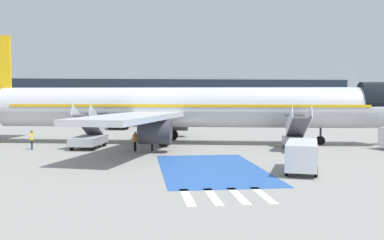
{
  "coord_description": "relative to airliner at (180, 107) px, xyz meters",
  "views": [
    {
      "loc": [
        -4.91,
        -42.09,
        4.69
      ],
      "look_at": [
        -0.13,
        -2.6,
        2.49
      ],
      "focal_mm": 42.0,
      "sensor_mm": 36.0,
      "label": 1
    }
  ],
  "objects": [
    {
      "name": "ground_crew_0",
      "position": [
        -13.16,
        -3.21,
        -2.55
      ],
      "size": [
        0.3,
        0.46,
        1.67
      ],
      "rotation": [
        0.0,
        0.0,
        4.89
      ],
      "color": "#191E38",
      "rests_on": "ground_plane"
    },
    {
      "name": "boarding_stairs_aft",
      "position": [
        -8.35,
        -2.8,
        -2.54
      ],
      "size": [
        3.14,
        5.51,
        3.91
      ],
      "rotation": [
        0.0,
        0.0,
        -0.21
      ],
      "color": "#ADB2BA",
      "rests_on": "ground_plane"
    },
    {
      "name": "apron_walkway_bar_0",
      "position": [
        -1.8,
        -22.89,
        -3.51
      ],
      "size": [
        0.44,
        3.6,
        0.01
      ],
      "primitive_type": "cube",
      "color": "silver",
      "rests_on": "ground_plane"
    },
    {
      "name": "apron_walkway_bar_2",
      "position": [
        0.6,
        -22.89,
        -3.51
      ],
      "size": [
        0.44,
        3.6,
        0.01
      ],
      "primitive_type": "cube",
      "color": "silver",
      "rests_on": "ground_plane"
    },
    {
      "name": "apron_walkway_bar_1",
      "position": [
        -0.6,
        -22.89,
        -3.51
      ],
      "size": [
        0.44,
        3.6,
        0.01
      ],
      "primitive_type": "cube",
      "color": "silver",
      "rests_on": "ground_plane"
    },
    {
      "name": "apron_stand_patch_blue",
      "position": [
        0.6,
        -15.11,
        -3.51
      ],
      "size": [
        6.44,
        12.89,
        0.01
      ],
      "primitive_type": "cube",
      "color": "#2856A8",
      "rests_on": "ground_plane"
    },
    {
      "name": "terminal_building",
      "position": [
        -14.24,
        61.9,
        2.16
      ],
      "size": [
        121.82,
        12.1,
        11.34
      ],
      "color": "#89939E",
      "rests_on": "ground_plane"
    },
    {
      "name": "fuel_tanker",
      "position": [
        -6.58,
        22.6,
        -1.85
      ],
      "size": [
        2.96,
        10.95,
        3.3
      ],
      "rotation": [
        0.0,
        0.0,
        -0.04
      ],
      "color": "#38383D",
      "rests_on": "ground_plane"
    },
    {
      "name": "apron_walkway_bar_3",
      "position": [
        1.8,
        -22.89,
        -3.51
      ],
      "size": [
        0.44,
        3.6,
        0.01
      ],
      "primitive_type": "cube",
      "color": "silver",
      "rests_on": "ground_plane"
    },
    {
      "name": "ground_crew_1",
      "position": [
        -4.28,
        -5.38,
        -2.58
      ],
      "size": [
        0.41,
        0.49,
        1.64
      ],
      "rotation": [
        0.0,
        0.0,
        4.19
      ],
      "color": "black",
      "rests_on": "ground_plane"
    },
    {
      "name": "airliner",
      "position": [
        0.0,
        0.0,
        0.0
      ],
      "size": [
        46.21,
        32.79,
        10.61
      ],
      "rotation": [
        0.0,
        0.0,
        -1.78
      ],
      "color": "silver",
      "rests_on": "ground_plane"
    },
    {
      "name": "service_van_2",
      "position": [
        5.88,
        -17.05,
        -2.38
      ],
      "size": [
        3.53,
        5.3,
        1.86
      ],
      "rotation": [
        0.0,
        0.0,
        5.9
      ],
      "color": "silver",
      "rests_on": "ground_plane"
    },
    {
      "name": "ground_crew_2",
      "position": [
        -2.85,
        -5.41,
        -2.49
      ],
      "size": [
        0.37,
        0.48,
        1.78
      ],
      "rotation": [
        0.0,
        0.0,
        5.09
      ],
      "color": "#2D2D33",
      "rests_on": "ground_plane"
    },
    {
      "name": "boarding_stairs_forward",
      "position": [
        9.49,
        -6.57,
        -2.55
      ],
      "size": [
        3.14,
        5.51,
        3.81
      ],
      "rotation": [
        0.0,
        0.0,
        -0.21
      ],
      "color": "#ADB2BA",
      "rests_on": "ground_plane"
    },
    {
      "name": "apron_leadline_yellow",
      "position": [
        0.6,
        -0.13,
        -3.51
      ],
      "size": [
        78.78,
        16.83,
        0.01
      ],
      "primitive_type": "cube",
      "rotation": [
        0.0,
        0.0,
        -1.78
      ],
      "color": "gold",
      "rests_on": "ground_plane"
    },
    {
      "name": "ground_plane",
      "position": [
        0.87,
        -1.11,
        -3.51
      ],
      "size": [
        600.0,
        600.0,
        0.0
      ],
      "primitive_type": "plane",
      "color": "gray"
    }
  ]
}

